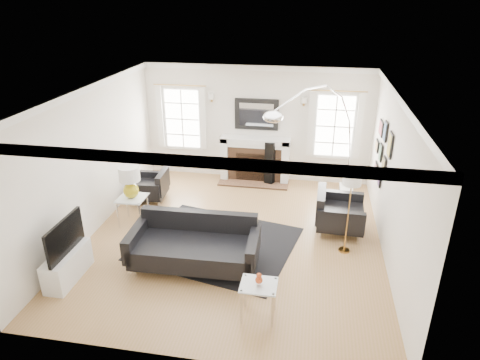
% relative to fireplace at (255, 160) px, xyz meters
% --- Properties ---
extents(floor, '(6.00, 6.00, 0.00)m').
position_rel_fireplace_xyz_m(floor, '(0.00, -2.79, -0.54)').
color(floor, '#9C7541').
rests_on(floor, ground).
extents(back_wall, '(5.50, 0.04, 2.80)m').
position_rel_fireplace_xyz_m(back_wall, '(0.00, 0.21, 0.86)').
color(back_wall, silver).
rests_on(back_wall, floor).
extents(front_wall, '(5.50, 0.04, 2.80)m').
position_rel_fireplace_xyz_m(front_wall, '(0.00, -5.79, 0.86)').
color(front_wall, silver).
rests_on(front_wall, floor).
extents(left_wall, '(0.04, 6.00, 2.80)m').
position_rel_fireplace_xyz_m(left_wall, '(-2.75, -2.79, 0.86)').
color(left_wall, silver).
rests_on(left_wall, floor).
extents(right_wall, '(0.04, 6.00, 2.80)m').
position_rel_fireplace_xyz_m(right_wall, '(2.75, -2.79, 0.86)').
color(right_wall, silver).
rests_on(right_wall, floor).
extents(ceiling, '(5.50, 6.00, 0.02)m').
position_rel_fireplace_xyz_m(ceiling, '(0.00, -2.79, 2.26)').
color(ceiling, white).
rests_on(ceiling, back_wall).
extents(crown_molding, '(5.50, 6.00, 0.12)m').
position_rel_fireplace_xyz_m(crown_molding, '(0.00, -2.79, 2.20)').
color(crown_molding, white).
rests_on(crown_molding, back_wall).
extents(fireplace, '(1.70, 0.69, 1.11)m').
position_rel_fireplace_xyz_m(fireplace, '(0.00, 0.00, 0.00)').
color(fireplace, white).
rests_on(fireplace, floor).
extents(mantel_mirror, '(1.05, 0.07, 0.75)m').
position_rel_fireplace_xyz_m(mantel_mirror, '(0.00, 0.16, 1.11)').
color(mantel_mirror, black).
rests_on(mantel_mirror, back_wall).
extents(window_left, '(1.24, 0.15, 1.62)m').
position_rel_fireplace_xyz_m(window_left, '(-1.85, 0.16, 0.92)').
color(window_left, white).
rests_on(window_left, back_wall).
extents(window_right, '(1.24, 0.15, 1.62)m').
position_rel_fireplace_xyz_m(window_right, '(1.85, 0.16, 0.92)').
color(window_right, white).
rests_on(window_right, back_wall).
extents(gallery_wall, '(0.04, 1.73, 1.29)m').
position_rel_fireplace_xyz_m(gallery_wall, '(2.72, -1.50, 0.99)').
color(gallery_wall, black).
rests_on(gallery_wall, right_wall).
extents(tv_unit, '(0.35, 1.00, 1.09)m').
position_rel_fireplace_xyz_m(tv_unit, '(-2.44, -4.49, -0.21)').
color(tv_unit, white).
rests_on(tv_unit, floor).
extents(area_rug, '(3.19, 2.83, 0.01)m').
position_rel_fireplace_xyz_m(area_rug, '(-0.29, -3.05, -0.54)').
color(area_rug, black).
rests_on(area_rug, floor).
extents(sofa, '(2.20, 1.06, 0.71)m').
position_rel_fireplace_xyz_m(sofa, '(-0.50, -3.75, -0.16)').
color(sofa, black).
rests_on(sofa, floor).
extents(armchair_left, '(0.81, 0.89, 0.57)m').
position_rel_fireplace_xyz_m(armchair_left, '(-2.14, -1.48, -0.23)').
color(armchair_left, black).
rests_on(armchair_left, floor).
extents(armchair_right, '(0.95, 1.04, 0.68)m').
position_rel_fireplace_xyz_m(armchair_right, '(1.93, -2.14, -0.16)').
color(armchair_right, black).
rests_on(armchair_right, floor).
extents(coffee_table, '(0.96, 0.96, 0.43)m').
position_rel_fireplace_xyz_m(coffee_table, '(-0.29, -3.27, -0.15)').
color(coffee_table, silver).
rests_on(coffee_table, floor).
extents(side_table_left, '(0.54, 0.54, 0.59)m').
position_rel_fireplace_xyz_m(side_table_left, '(-2.11, -2.58, -0.06)').
color(side_table_left, silver).
rests_on(side_table_left, floor).
extents(nesting_table, '(0.52, 0.44, 0.57)m').
position_rel_fireplace_xyz_m(nesting_table, '(0.74, -4.85, -0.09)').
color(nesting_table, silver).
rests_on(nesting_table, floor).
extents(gourd_lamp, '(0.41, 0.41, 0.66)m').
position_rel_fireplace_xyz_m(gourd_lamp, '(-2.11, -2.58, 0.43)').
color(gourd_lamp, '#B4A116').
rests_on(gourd_lamp, side_table_left).
extents(orange_vase, '(0.11, 0.11, 0.17)m').
position_rel_fireplace_xyz_m(orange_vase, '(0.74, -4.85, 0.12)').
color(orange_vase, '#B64017').
rests_on(orange_vase, nesting_table).
extents(arc_floor_lamp, '(1.95, 1.80, 2.76)m').
position_rel_fireplace_xyz_m(arc_floor_lamp, '(1.40, -1.21, 0.95)').
color(arc_floor_lamp, silver).
rests_on(arc_floor_lamp, floor).
extents(stick_floor_lamp, '(0.32, 0.32, 1.60)m').
position_rel_fireplace_xyz_m(stick_floor_lamp, '(2.06, -2.88, 0.84)').
color(stick_floor_lamp, '#B0833D').
rests_on(stick_floor_lamp, floor).
extents(speaker_tower, '(0.27, 0.27, 1.08)m').
position_rel_fireplace_xyz_m(speaker_tower, '(0.39, -0.14, -0.00)').
color(speaker_tower, black).
rests_on(speaker_tower, floor).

